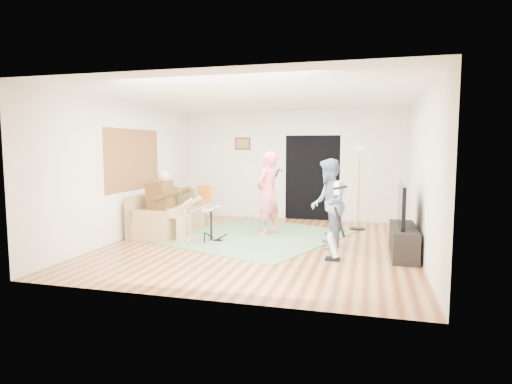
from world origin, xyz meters
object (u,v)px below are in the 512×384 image
singer (268,193)px  guitar_spare (333,245)px  guitarist (328,203)px  sofa (166,219)px  torchiere_lamp (359,173)px  television (402,205)px  dining_chair (201,211)px  tv_cabinet (403,241)px  drum_kit (211,226)px

singer → guitar_spare: size_ratio=1.98×
guitarist → sofa: bearing=-107.9°
guitarist → torchiere_lamp: (0.48, 1.90, 0.45)m
sofa → guitarist: guitarist is taller
guitarist → television: 1.26m
dining_chair → tv_cabinet: 4.77m
singer → dining_chair: 1.99m
drum_kit → tv_cabinet: drum_kit is taller
dining_chair → tv_cabinet: dining_chair is taller
guitar_spare → television: television is taller
tv_cabinet → torchiere_lamp: bearing=110.1°
drum_kit → guitarist: bearing=1.9°
sofa → guitar_spare: (3.69, -1.45, -0.03)m
sofa → television: 4.86m
guitar_spare → dining_chair: 4.10m
television → sofa: bearing=169.6°
torchiere_lamp → tv_cabinet: 2.54m
drum_kit → torchiere_lamp: (2.70, 1.97, 0.95)m
drum_kit → tv_cabinet: size_ratio=0.50×
guitarist → guitar_spare: size_ratio=1.85×
drum_kit → singer: 1.42m
dining_chair → television: (4.34, -1.88, 0.53)m
tv_cabinet → guitar_spare: bearing=-152.5°
drum_kit → torchiere_lamp: bearing=36.2°
singer → torchiere_lamp: 2.11m
sofa → television: size_ratio=1.97×
drum_kit → dining_chair: dining_chair is taller
singer → torchiere_lamp: size_ratio=0.94×
guitarist → tv_cabinet: guitarist is taller
sofa → tv_cabinet: size_ratio=1.49×
tv_cabinet → singer: bearing=155.9°
sofa → dining_chair: size_ratio=2.32×
tv_cabinet → drum_kit: bearing=176.4°
singer → tv_cabinet: (2.61, -1.17, -0.61)m
drum_kit → singer: size_ratio=0.40×
singer → dining_chair: size_ratio=1.91×
singer → dining_chair: (-1.78, 0.72, -0.54)m
guitarist → tv_cabinet: bearing=68.5°
singer → television: size_ratio=1.63×
drum_kit → television: television is taller
drum_kit → dining_chair: size_ratio=0.77×
tv_cabinet → guitarist: bearing=167.1°
sofa → tv_cabinet: (4.79, -0.87, -0.03)m
dining_chair → guitarist: bearing=-13.7°
sofa → tv_cabinet: bearing=-10.3°
sofa → tv_cabinet: 4.87m
guitar_spare → dining_chair: dining_chair is taller
sofa → television: bearing=-10.4°
torchiere_lamp → tv_cabinet: bearing=-69.9°
drum_kit → torchiere_lamp: size_ratio=0.38×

